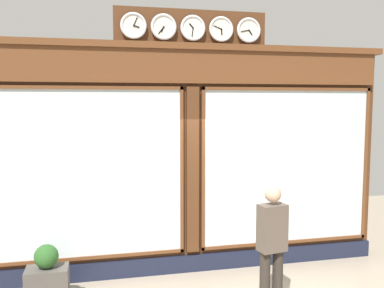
# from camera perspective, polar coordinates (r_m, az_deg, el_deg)

# --- Properties ---
(shop_facade) EXTENTS (6.64, 0.42, 4.20)m
(shop_facade) POSITION_cam_1_polar(r_m,az_deg,el_deg) (6.86, -0.23, -1.84)
(shop_facade) COLOR #4C2B16
(shop_facade) RESTS_ON ground_plane
(pedestrian) EXTENTS (0.39, 0.28, 1.69)m
(pedestrian) POSITION_cam_1_polar(r_m,az_deg,el_deg) (5.78, 10.78, -12.97)
(pedestrian) COLOR #312A24
(pedestrian) RESTS_ON ground_plane
(planter_box) EXTENTS (0.56, 0.36, 0.55)m
(planter_box) POSITION_cam_1_polar(r_m,az_deg,el_deg) (6.31, -19.00, -17.91)
(planter_box) COLOR #4C4742
(planter_box) RESTS_ON ground_plane
(planter_shrub) EXTENTS (0.32, 0.32, 0.32)m
(planter_shrub) POSITION_cam_1_polar(r_m,az_deg,el_deg) (6.15, -19.14, -14.20)
(planter_shrub) COLOR #285623
(planter_shrub) RESTS_ON planter_box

